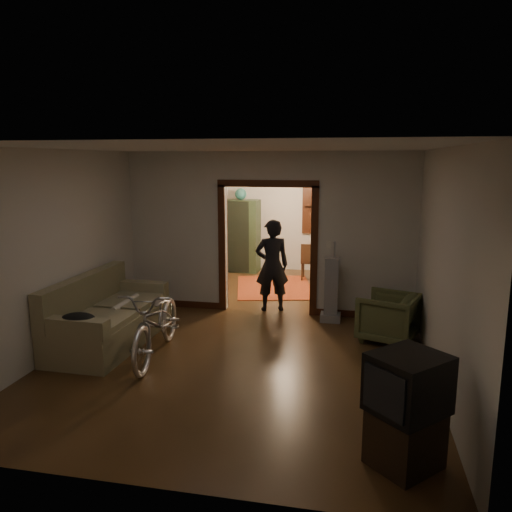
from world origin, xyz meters
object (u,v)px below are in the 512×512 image
(bicycle, at_px, (157,322))
(person, at_px, (272,265))
(locker, at_px, (241,236))
(sofa, at_px, (110,310))
(armchair, at_px, (388,317))
(desk, at_px, (344,261))

(bicycle, relative_size, person, 1.16)
(bicycle, bearing_deg, locker, 85.06)
(bicycle, relative_size, locker, 1.10)
(sofa, xyz_separation_m, armchair, (3.98, 0.92, -0.14))
(person, xyz_separation_m, desk, (1.20, 2.68, -0.41))
(bicycle, xyz_separation_m, armchair, (3.11, 1.27, -0.14))
(bicycle, relative_size, armchair, 2.40)
(locker, bearing_deg, person, -63.80)
(armchair, height_order, desk, desk)
(sofa, height_order, person, person)
(locker, bearing_deg, armchair, -49.08)
(sofa, bearing_deg, person, 47.02)
(sofa, distance_m, armchair, 4.09)
(bicycle, distance_m, person, 2.72)
(person, distance_m, locker, 3.25)
(bicycle, relative_size, desk, 1.70)
(armchair, xyz_separation_m, locker, (-3.21, 4.17, 0.50))
(locker, relative_size, desk, 1.54)
(person, relative_size, locker, 0.95)
(sofa, relative_size, locker, 1.26)
(person, bearing_deg, bicycle, 44.72)
(locker, bearing_deg, sofa, -95.30)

